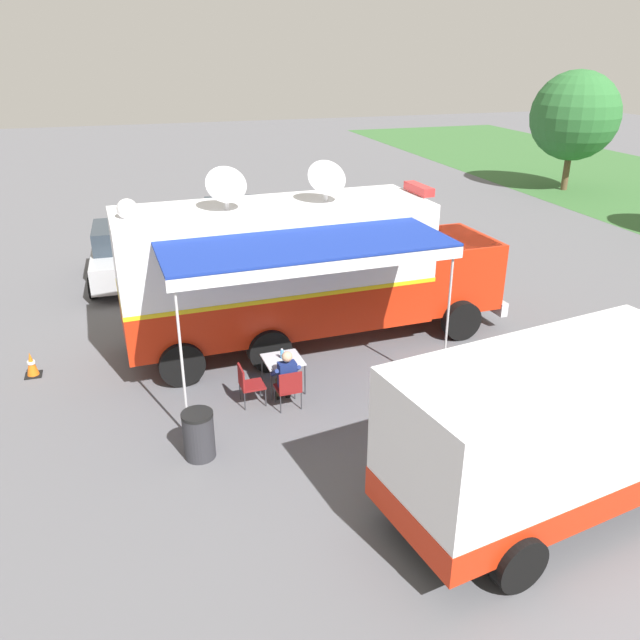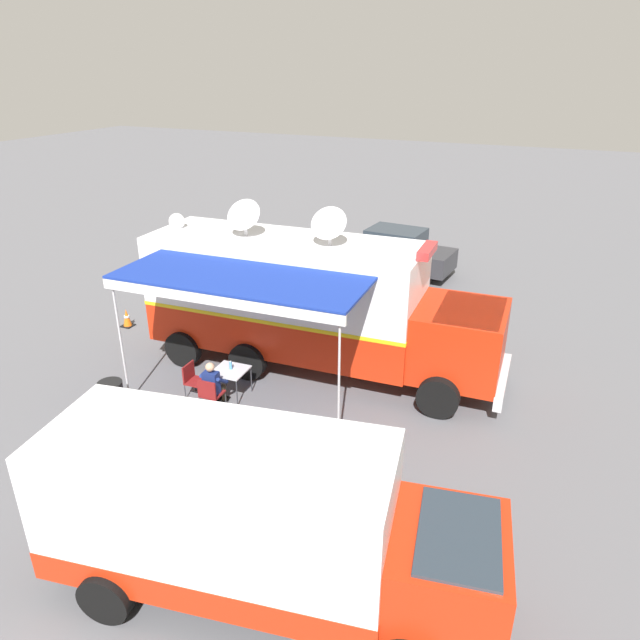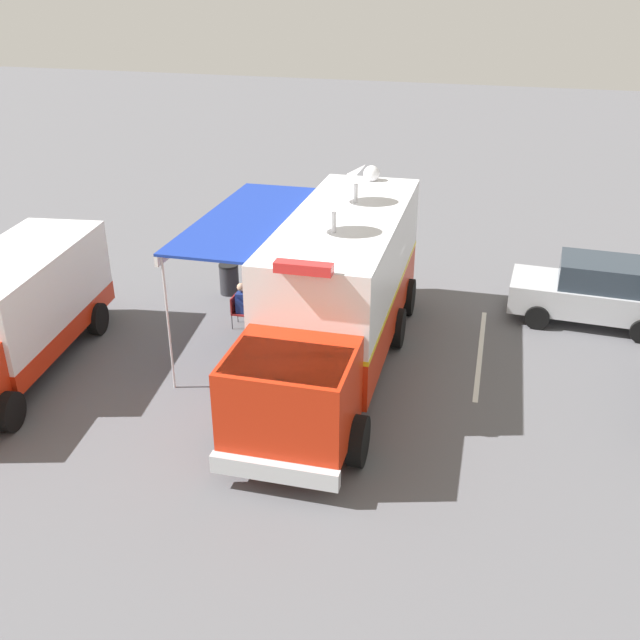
# 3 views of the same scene
# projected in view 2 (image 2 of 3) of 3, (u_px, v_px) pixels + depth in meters

# --- Properties ---
(ground_plane) EXTENTS (100.00, 100.00, 0.00)m
(ground_plane) POSITION_uv_depth(u_px,v_px,m) (287.00, 361.00, 16.31)
(ground_plane) COLOR #5B5B60
(lot_stripe) EXTENTS (0.33, 4.80, 0.01)m
(lot_stripe) POSITION_uv_depth(u_px,v_px,m) (309.00, 313.00, 19.37)
(lot_stripe) COLOR silver
(lot_stripe) RESTS_ON ground
(command_truck) EXTENTS (5.20, 9.59, 4.53)m
(command_truck) POSITION_uv_depth(u_px,v_px,m) (311.00, 300.00, 15.24)
(command_truck) COLOR red
(command_truck) RESTS_ON ground
(folding_table) EXTENTS (0.84, 0.84, 0.73)m
(folding_table) POSITION_uv_depth(u_px,v_px,m) (230.00, 372.00, 14.32)
(folding_table) COLOR silver
(folding_table) RESTS_ON ground
(water_bottle) EXTENTS (0.07, 0.07, 0.22)m
(water_bottle) POSITION_uv_depth(u_px,v_px,m) (231.00, 365.00, 14.30)
(water_bottle) COLOR #4C99D8
(water_bottle) RESTS_ON folding_table
(folding_chair_at_table) EXTENTS (0.50, 0.50, 0.87)m
(folding_chair_at_table) POSITION_uv_depth(u_px,v_px,m) (210.00, 392.00, 13.75)
(folding_chair_at_table) COLOR maroon
(folding_chair_at_table) RESTS_ON ground
(folding_chair_beside_table) EXTENTS (0.50, 0.50, 0.87)m
(folding_chair_beside_table) POSITION_uv_depth(u_px,v_px,m) (193.00, 378.00, 14.39)
(folding_chair_beside_table) COLOR maroon
(folding_chair_beside_table) RESTS_ON ground
(seated_responder) EXTENTS (0.67, 0.57, 1.25)m
(seated_responder) POSITION_uv_depth(u_px,v_px,m) (213.00, 383.00, 13.85)
(seated_responder) COLOR navy
(seated_responder) RESTS_ON ground
(trash_bin) EXTENTS (0.57, 0.57, 0.91)m
(trash_bin) POSITION_uv_depth(u_px,v_px,m) (112.00, 399.00, 13.57)
(trash_bin) COLOR #2D2D33
(trash_bin) RESTS_ON ground
(traffic_cone) EXTENTS (0.36, 0.36, 0.58)m
(traffic_cone) POSITION_uv_depth(u_px,v_px,m) (127.00, 318.00, 18.32)
(traffic_cone) COLOR black
(traffic_cone) RESTS_ON ground
(support_truck) EXTENTS (3.20, 7.05, 2.70)m
(support_truck) POSITION_uv_depth(u_px,v_px,m) (253.00, 521.00, 8.67)
(support_truck) COLOR white
(support_truck) RESTS_ON ground
(car_behind_truck) EXTENTS (2.30, 4.34, 1.76)m
(car_behind_truck) POSITION_uv_depth(u_px,v_px,m) (398.00, 251.00, 22.75)
(car_behind_truck) COLOR #2D2D33
(car_behind_truck) RESTS_ON ground
(car_far_corner) EXTENTS (4.25, 2.10, 1.76)m
(car_far_corner) POSITION_uv_depth(u_px,v_px,m) (275.00, 256.00, 22.22)
(car_far_corner) COLOR #B2B5BA
(car_far_corner) RESTS_ON ground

